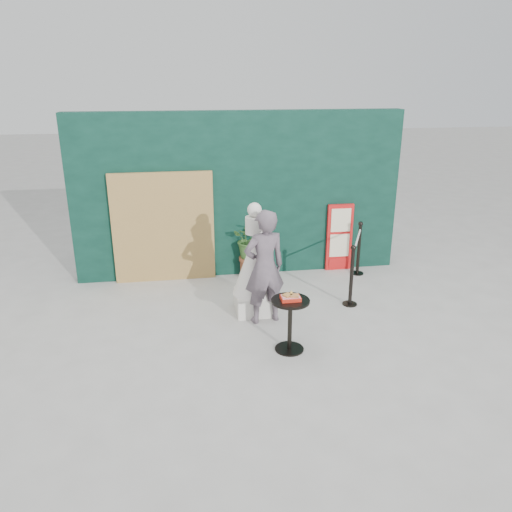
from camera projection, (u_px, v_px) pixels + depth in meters
The scene contains 10 objects.
ground at pixel (270, 355), 6.74m from camera, with size 60.00×60.00×0.00m, color #ADAAA5.
back_wall at pixel (239, 195), 9.16m from camera, with size 6.00×0.30×3.00m, color black.
bamboo_fence at pixel (164, 228), 8.92m from camera, with size 1.80×0.08×2.00m, color tan.
woman at pixel (264, 267), 7.40m from camera, with size 0.64×0.42×1.76m, color #665762.
menu_board at pixel (339, 237), 9.55m from camera, with size 0.50×0.07×1.30m.
statue at pixel (255, 269), 7.76m from camera, with size 0.70×0.70×1.78m.
cafe_table at pixel (290, 317), 6.71m from camera, with size 0.52×0.52×0.75m.
food_basket at pixel (291, 297), 6.62m from camera, with size 0.26×0.19×0.11m.
planter at pixel (251, 244), 9.18m from camera, with size 0.66×0.57×1.12m.
stanchion_barrier at pixel (355, 262), 8.72m from camera, with size 0.84×1.54×1.03m.
Camera 1 is at (-1.12, -5.78, 3.53)m, focal length 35.00 mm.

